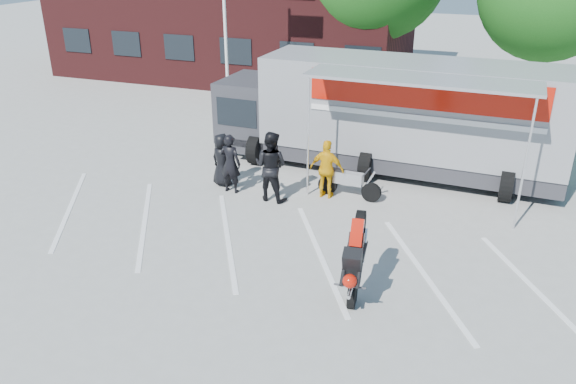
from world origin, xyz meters
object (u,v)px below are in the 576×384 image
Objects in this scene: spectator_leather_a at (222,160)px; spectator_leather_c at (271,166)px; transporter_truck at (390,170)px; spectator_leather_b at (230,164)px; parked_motorcycle at (349,197)px; stunt_bike_rider at (356,288)px; spectator_hivis at (327,169)px.

spectator_leather_a is 1.80m from spectator_leather_c.
transporter_truck is 5.39m from spectator_leather_a.
spectator_leather_a is 0.57m from spectator_leather_b.
spectator_leather_c reaches higher than spectator_leather_b.
transporter_truck is at bearing -129.86° from spectator_leather_a.
parked_motorcycle is (-0.70, -2.48, 0.00)m from transporter_truck.
stunt_bike_rider is (0.61, -6.87, 0.00)m from transporter_truck.
spectator_leather_b is at bearing 135.93° from stunt_bike_rider.
spectator_leather_b reaches higher than spectator_hivis.
spectator_leather_c reaches higher than transporter_truck.
parked_motorcycle is 1.07m from spectator_hivis.
stunt_bike_rider is at bearing -159.25° from parked_motorcycle.
spectator_hivis is (2.71, 0.60, -0.03)m from spectator_leather_b.
stunt_bike_rider is 0.99× the size of spectator_leather_c.
spectator_leather_a is 0.91× the size of spectator_leather_b.
spectator_leather_a is 0.94× the size of spectator_hivis.
transporter_truck is at bearing -123.90° from spectator_leather_c.
spectator_leather_a is at bearing -145.33° from transporter_truck.
spectator_hivis is at bearing -148.91° from spectator_leather_c.
transporter_truck is at bearing -11.70° from parked_motorcycle.
stunt_bike_rider is 1.13× the size of spectator_leather_b.
transporter_truck is 4.44m from spectator_leather_c.
stunt_bike_rider is at bearing 139.06° from spectator_leather_c.
transporter_truck is 6.90m from stunt_bike_rider.
spectator_leather_b reaches higher than spectator_leather_a.
transporter_truck is 5.26m from spectator_leather_b.
stunt_bike_rider is at bearing -83.22° from transporter_truck.
spectator_hivis is at bearing -165.26° from spectator_leather_b.
spectator_leather_a is (-3.77, -0.42, 0.80)m from parked_motorcycle.
parked_motorcycle is at bearing 100.46° from stunt_bike_rider.
spectator_leather_c reaches higher than spectator_leather_a.
spectator_leather_a is at bearing -36.46° from spectator_leather_b.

